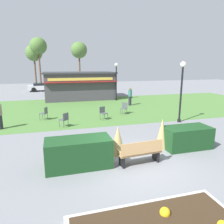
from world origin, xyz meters
name	(u,v)px	position (x,y,z in m)	size (l,w,h in m)	color
ground_plane	(135,164)	(0.00, 0.00, 0.00)	(80.00, 80.00, 0.00)	slate
lawn_patch	(88,108)	(0.00, 11.16, 0.00)	(36.00, 12.00, 0.01)	#4C7A38
park_bench	(140,152)	(0.22, -0.01, 0.48)	(1.73, 0.64, 0.95)	tan
hedge_left	(79,153)	(-2.07, 0.44, 0.54)	(2.40, 1.10, 1.09)	#19421E
hedge_right	(187,137)	(2.92, 0.94, 0.49)	(2.15, 1.10, 0.99)	#19421E
ornamental_grass_behind_left	(162,133)	(1.81, 1.23, 0.70)	(0.59, 0.59, 1.39)	tan
ornamental_grass_behind_right	(118,140)	(-0.34, 1.11, 0.61)	(0.67, 0.67, 1.22)	tan
lamppost_mid	(182,85)	(5.15, 4.91, 2.50)	(0.36, 0.36, 3.95)	black
lamppost_far	(116,77)	(3.66, 14.54, 2.50)	(0.36, 0.36, 3.95)	black
trash_bin	(60,157)	(-2.74, 0.58, 0.39)	(0.52, 0.52, 0.77)	#2D4233
food_kiosk	(79,85)	(-0.03, 16.70, 1.51)	(7.68, 4.45, 2.99)	#47424C
cafe_chair_west	(103,112)	(0.41, 6.98, 0.53)	(0.56, 0.56, 0.89)	#4C5156
cafe_chair_east	(44,112)	(-3.53, 7.95, 0.53)	(0.59, 0.59, 0.89)	#4C5156
cafe_chair_center	(124,107)	(2.37, 8.16, 0.53)	(0.62, 0.62, 0.89)	#4C5156
cafe_chair_north	(65,119)	(-2.29, 5.82, 0.53)	(0.62, 0.62, 0.89)	#4C5156
person_strolling	(130,96)	(4.06, 11.39, 0.86)	(0.34, 0.34, 1.69)	#23232D
parked_car_west_slot	(43,87)	(-4.33, 25.44, 0.64)	(4.27, 2.18, 1.20)	silver
parked_car_center_slot	(79,86)	(0.94, 25.44, 0.64)	(4.35, 2.35, 1.20)	navy
tree_left_bg	(79,50)	(1.82, 30.84, 6.23)	(2.80, 2.80, 7.70)	brown
tree_right_bg	(34,53)	(-5.71, 32.14, 5.74)	(2.80, 2.80, 7.20)	brown
tree_center_bg	(38,46)	(-4.87, 31.10, 6.77)	(2.80, 2.80, 8.25)	brown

